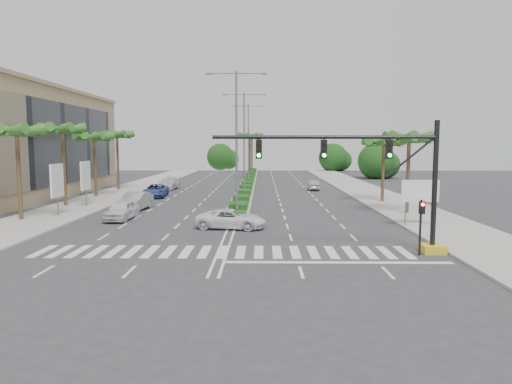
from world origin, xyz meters
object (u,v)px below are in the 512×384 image
car_parked_a (122,210)px  car_right (313,185)px  car_crossing (231,219)px  car_parked_d (168,184)px  car_parked_b (135,201)px  car_parked_c (155,191)px

car_parked_a → car_right: car_parked_a is taller
car_crossing → car_parked_d: bearing=28.8°
car_parked_b → car_right: 26.14m
car_parked_a → car_right: (17.76, 24.05, -0.12)m
car_parked_a → car_parked_d: size_ratio=0.82×
car_parked_b → car_crossing: 12.76m
car_parked_d → car_crossing: (10.24, -27.93, -0.10)m
car_parked_a → car_crossing: 9.59m
car_parked_c → car_crossing: (9.88, -19.25, -0.05)m
car_parked_d → car_parked_b: bearing=-82.9°
car_parked_c → car_parked_d: car_parked_d is taller
car_crossing → car_right: car_crossing is taller
car_parked_a → car_parked_c: car_parked_a is taller
car_parked_c → car_parked_d: size_ratio=0.97×
car_crossing → car_parked_b: bearing=55.0°
car_parked_b → car_right: bearing=52.0°
car_parked_b → car_parked_c: 10.47m
car_parked_b → car_right: (18.11, 18.85, -0.19)m
car_parked_c → car_parked_a: bearing=-90.5°
car_right → car_parked_d: bearing=0.8°
car_parked_a → car_parked_d: bearing=96.7°
car_parked_d → car_crossing: bearing=-65.8°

